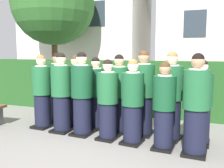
{
  "coord_description": "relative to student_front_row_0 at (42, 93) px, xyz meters",
  "views": [
    {
      "loc": [
        1.73,
        -4.41,
        1.67
      ],
      "look_at": [
        0.0,
        0.26,
        1.05
      ],
      "focal_mm": 39.93,
      "sensor_mm": 36.0,
      "label": 1
    }
  ],
  "objects": [
    {
      "name": "student_front_row_3",
      "position": [
        1.67,
        -0.21,
        -0.04
      ],
      "size": [
        0.4,
        0.48,
        1.56
      ],
      "color": "black",
      "rests_on": "ground"
    },
    {
      "name": "student_rear_row_1",
      "position": [
        0.62,
        0.44,
        -0.01
      ],
      "size": [
        0.42,
        0.53,
        1.63
      ],
      "color": "black",
      "rests_on": "ground"
    },
    {
      "name": "student_front_row_0",
      "position": [
        0.0,
        0.0,
        0.0
      ],
      "size": [
        0.43,
        0.49,
        1.64
      ],
      "color": "black",
      "rests_on": "ground"
    },
    {
      "name": "student_front_row_6",
      "position": [
        3.28,
        -0.41,
        0.02
      ],
      "size": [
        0.44,
        0.5,
        1.67
      ],
      "color": "black",
      "rests_on": "ground"
    },
    {
      "name": "school_building_annex",
      "position": [
        -2.61,
        7.77,
        2.97
      ],
      "size": [
        6.49,
        4.22,
        7.32
      ],
      "color": "silver",
      "rests_on": "ground"
    },
    {
      "name": "student_rear_row_2",
      "position": [
        1.16,
        0.36,
        -0.03
      ],
      "size": [
        0.44,
        0.51,
        1.59
      ],
      "color": "black",
      "rests_on": "ground"
    },
    {
      "name": "hedge",
      "position": [
        1.65,
        2.0,
        -0.05
      ],
      "size": [
        11.07,
        0.7,
        1.46
      ],
      "color": "#214C1E",
      "rests_on": "ground"
    },
    {
      "name": "student_front_row_1",
      "position": [
        0.57,
        -0.1,
        0.02
      ],
      "size": [
        0.44,
        0.49,
        1.68
      ],
      "color": "black",
      "rests_on": "ground"
    },
    {
      "name": "student_rear_row_4",
      "position": [
        2.24,
        0.29,
        0.04
      ],
      "size": [
        0.45,
        0.54,
        1.72
      ],
      "color": "black",
      "rests_on": "ground"
    },
    {
      "name": "student_rear_row_6",
      "position": [
        3.35,
        0.11,
        -0.04
      ],
      "size": [
        0.41,
        0.46,
        1.56
      ],
      "color": "black",
      "rests_on": "ground"
    },
    {
      "name": "student_front_row_4",
      "position": [
        2.18,
        -0.27,
        -0.04
      ],
      "size": [
        0.41,
        0.52,
        1.57
      ],
      "color": "black",
      "rests_on": "ground"
    },
    {
      "name": "student_rear_row_3",
      "position": [
        1.72,
        0.3,
        0.0
      ],
      "size": [
        0.43,
        0.51,
        1.65
      ],
      "color": "black",
      "rests_on": "ground"
    },
    {
      "name": "student_rear_row_0",
      "position": [
        0.08,
        0.52,
        0.02
      ],
      "size": [
        0.46,
        0.56,
        1.68
      ],
      "color": "black",
      "rests_on": "ground"
    },
    {
      "name": "student_front_row_5",
      "position": [
        2.76,
        -0.34,
        -0.05
      ],
      "size": [
        0.4,
        0.5,
        1.53
      ],
      "color": "black",
      "rests_on": "ground"
    },
    {
      "name": "student_rear_row_5",
      "position": [
        2.81,
        0.19,
        0.03
      ],
      "size": [
        0.48,
        0.57,
        1.7
      ],
      "color": "black",
      "rests_on": "ground"
    },
    {
      "name": "student_front_row_2",
      "position": [
        1.07,
        -0.14,
        0.03
      ],
      "size": [
        0.44,
        0.54,
        1.69
      ],
      "color": "black",
      "rests_on": "ground"
    },
    {
      "name": "oak_tree_left",
      "position": [
        -2.45,
        4.3,
        2.88
      ],
      "size": [
        3.35,
        3.35,
        5.34
      ],
      "color": "brown",
      "rests_on": "ground"
    },
    {
      "name": "ground_plane",
      "position": [
        1.65,
        -0.2,
        -0.78
      ],
      "size": [
        60.0,
        60.0,
        0.0
      ],
      "primitive_type": "plane",
      "color": "gray"
    }
  ]
}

